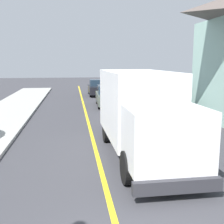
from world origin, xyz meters
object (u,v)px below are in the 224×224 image
object	(u,v)px
box_truck	(141,110)
parked_car_far	(97,88)
parked_car_near	(126,108)
parked_car_mid	(108,96)
parked_van_across	(164,103)

from	to	relation	value
box_truck	parked_car_far	bearing A→B (deg)	89.89
parked_car_near	parked_car_mid	size ratio (longest dim) A/B	0.99
parked_car_near	parked_car_mid	xyz separation A→B (m)	(-0.31, 6.09, 0.00)
parked_car_far	box_truck	bearing A→B (deg)	-90.11
parked_car_near	parked_van_across	distance (m)	3.47
parked_car_far	parked_van_across	world-z (taller)	same
parked_car_mid	parked_van_across	bearing A→B (deg)	-52.62
box_truck	parked_car_near	size ratio (longest dim) A/B	1.64
box_truck	parked_van_across	distance (m)	8.80
box_truck	parked_car_far	world-z (taller)	box_truck
parked_car_mid	parked_car_far	world-z (taller)	same
parked_car_near	parked_car_far	distance (m)	13.54
box_truck	parked_car_near	bearing A→B (deg)	84.75
parked_car_near	parked_car_mid	world-z (taller)	same
parked_car_mid	parked_car_far	xyz separation A→B (m)	(-0.22, 7.44, 0.00)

